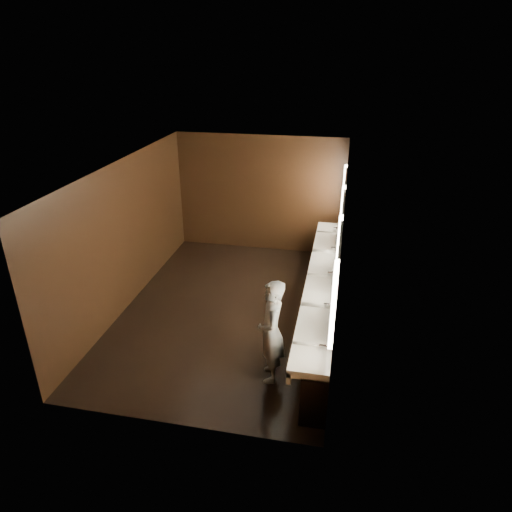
{
  "coord_description": "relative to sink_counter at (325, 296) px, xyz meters",
  "views": [
    {
      "loc": [
        1.99,
        -7.31,
        4.69
      ],
      "look_at": [
        0.51,
        0.0,
        1.19
      ],
      "focal_mm": 32.0,
      "sensor_mm": 36.0,
      "label": 1
    }
  ],
  "objects": [
    {
      "name": "ceiling",
      "position": [
        -1.79,
        0.0,
        2.3
      ],
      "size": [
        4.0,
        6.0,
        0.02
      ],
      "primitive_type": "cube",
      "color": "#2D2D2B",
      "rests_on": "wall_back"
    },
    {
      "name": "wall_right",
      "position": [
        0.21,
        0.0,
        0.9
      ],
      "size": [
        0.02,
        6.0,
        2.8
      ],
      "primitive_type": "cube",
      "color": "black",
      "rests_on": "floor"
    },
    {
      "name": "trash_bin",
      "position": [
        -0.22,
        -0.82,
        -0.23
      ],
      "size": [
        0.43,
        0.43,
        0.52
      ],
      "primitive_type": "cylinder",
      "rotation": [
        0.0,
        0.0,
        -0.33
      ],
      "color": "black",
      "rests_on": "floor"
    },
    {
      "name": "wall_front",
      "position": [
        -1.79,
        -3.0,
        0.9
      ],
      "size": [
        4.0,
        0.02,
        2.8
      ],
      "primitive_type": "cube",
      "color": "black",
      "rests_on": "floor"
    },
    {
      "name": "sink_counter",
      "position": [
        0.0,
        0.0,
        0.0
      ],
      "size": [
        0.55,
        5.4,
        1.01
      ],
      "color": "black",
      "rests_on": "floor"
    },
    {
      "name": "floor",
      "position": [
        -1.79,
        0.0,
        -0.5
      ],
      "size": [
        6.0,
        6.0,
        0.0
      ],
      "primitive_type": "plane",
      "color": "black",
      "rests_on": "ground"
    },
    {
      "name": "wall_left",
      "position": [
        -3.79,
        0.0,
        0.9
      ],
      "size": [
        0.02,
        6.0,
        2.8
      ],
      "primitive_type": "cube",
      "color": "black",
      "rests_on": "floor"
    },
    {
      "name": "wall_back",
      "position": [
        -1.79,
        3.0,
        0.9
      ],
      "size": [
        4.0,
        0.02,
        2.8
      ],
      "primitive_type": "cube",
      "color": "black",
      "rests_on": "floor"
    },
    {
      "name": "person",
      "position": [
        -0.69,
        -1.77,
        0.33
      ],
      "size": [
        0.51,
        0.67,
        1.65
      ],
      "primitive_type": "imported",
      "rotation": [
        0.0,
        0.0,
        -1.36
      ],
      "color": "#83ABC3",
      "rests_on": "floor"
    },
    {
      "name": "mirror_band",
      "position": [
        0.19,
        -0.0,
        1.25
      ],
      "size": [
        0.06,
        5.03,
        1.15
      ],
      "color": "#FFEFCF",
      "rests_on": "wall_right"
    }
  ]
}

